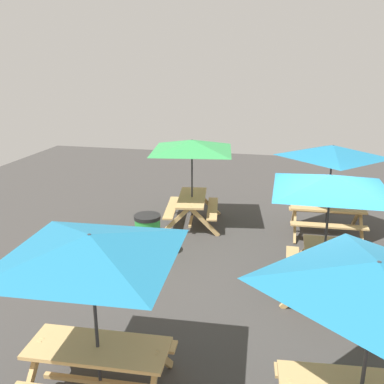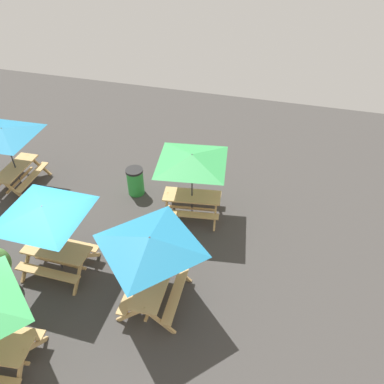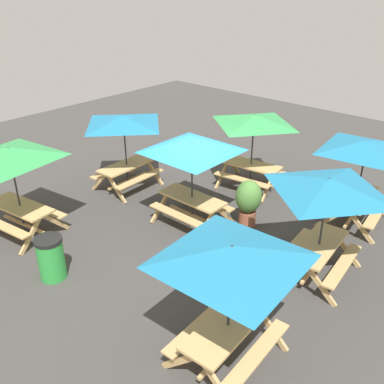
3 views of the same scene
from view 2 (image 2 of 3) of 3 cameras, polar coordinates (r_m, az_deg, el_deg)
name	(u,v)px [view 2 (image 2 of 3)]	position (r m, az deg, el deg)	size (l,w,h in m)	color
ground_plane	(58,266)	(11.37, -19.78, -10.58)	(24.79, 24.79, 0.00)	#3D3A38
picnic_table_1	(192,163)	(11.03, 0.00, 4.41)	(2.80, 2.80, 2.34)	tan
picnic_table_2	(45,216)	(9.93, -21.51, -3.35)	(2.83, 2.83, 2.34)	tan
picnic_table_5	(4,137)	(13.77, -26.70, 7.56)	(2.82, 2.82, 2.34)	tan
picnic_table_6	(151,247)	(8.55, -6.34, -8.32)	(2.07, 2.07, 2.34)	tan
trash_bin_green	(135,181)	(12.94, -8.62, 1.63)	(0.59, 0.59, 0.98)	green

